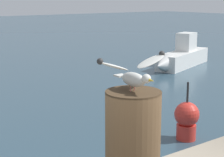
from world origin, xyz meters
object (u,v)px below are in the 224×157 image
Objects in this scene: mooring_post at (133,149)px; channel_buoy at (187,119)px; seagull at (134,73)px; boat_white at (180,57)px.

mooring_post reaches higher than channel_buoy.
mooring_post is 0.57m from seagull.
seagull is 6.29m from channel_buoy.
boat_white reaches higher than channel_buoy.
mooring_post is 6.11m from channel_buoy.
mooring_post is 15.30m from boat_white.
boat_white is 3.46× the size of channel_buoy.
seagull is at bearing -89.52° from mooring_post.
seagull is at bearing -141.97° from channel_buoy.
boat_white is (11.35, 10.12, -1.62)m from mooring_post.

